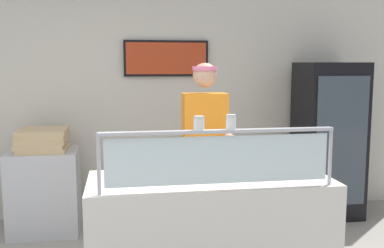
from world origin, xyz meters
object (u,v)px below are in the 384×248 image
object	(u,v)px
pizza_server	(212,170)
pizza_box_stack	(43,140)
worker_figure	(205,150)
pepper_flake_shaker	(231,123)
drink_fridge	(328,140)
pizza_tray	(205,172)
parmesan_shaker	(199,124)

from	to	relation	value
pizza_server	pizza_box_stack	world-z (taller)	pizza_box_stack
pizza_server	pizza_box_stack	size ratio (longest dim) A/B	0.55
pizza_server	worker_figure	bearing A→B (deg)	69.07
pepper_flake_shaker	worker_figure	world-z (taller)	worker_figure
drink_fridge	pizza_box_stack	distance (m)	3.14
pizza_tray	pizza_server	distance (m)	0.05
parmesan_shaker	pizza_box_stack	bearing A→B (deg)	122.79
worker_figure	pizza_box_stack	bearing A→B (deg)	148.43
parmesan_shaker	worker_figure	size ratio (longest dim) A/B	0.05
parmesan_shaker	pepper_flake_shaker	xyz separation A→B (m)	(0.21, -0.00, 0.00)
pizza_server	parmesan_shaker	world-z (taller)	parmesan_shaker
parmesan_shaker	pizza_box_stack	world-z (taller)	parmesan_shaker
parmesan_shaker	pizza_tray	bearing A→B (deg)	73.41
drink_fridge	pizza_box_stack	bearing A→B (deg)	-179.21
pizza_server	pepper_flake_shaker	size ratio (longest dim) A/B	2.92
pizza_tray	parmesan_shaker	xyz separation A→B (m)	(-0.12, -0.39, 0.41)
pizza_server	drink_fridge	xyz separation A→B (m)	(1.71, 1.65, -0.10)
pepper_flake_shaker	pizza_box_stack	size ratio (longest dim) A/B	0.19
pizza_tray	pepper_flake_shaker	world-z (taller)	pepper_flake_shaker
worker_figure	pepper_flake_shaker	bearing A→B (deg)	-92.00
worker_figure	drink_fridge	bearing A→B (deg)	30.93
pepper_flake_shaker	pizza_box_stack	world-z (taller)	pepper_flake_shaker
pepper_flake_shaker	parmesan_shaker	bearing A→B (deg)	180.00
pizza_tray	parmesan_shaker	distance (m)	0.58
pizza_tray	drink_fridge	xyz separation A→B (m)	(1.75, 1.63, -0.08)
pizza_tray	pepper_flake_shaker	xyz separation A→B (m)	(0.09, -0.39, 0.41)
pizza_server	pepper_flake_shaker	distance (m)	0.54
pizza_tray	parmesan_shaker	world-z (taller)	parmesan_shaker
pizza_tray	drink_fridge	size ratio (longest dim) A/B	0.28
pizza_server	worker_figure	xyz separation A→B (m)	(0.08, 0.67, 0.02)
pepper_flake_shaker	worker_figure	xyz separation A→B (m)	(0.04, 1.04, -0.37)
pepper_flake_shaker	worker_figure	size ratio (longest dim) A/B	0.05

